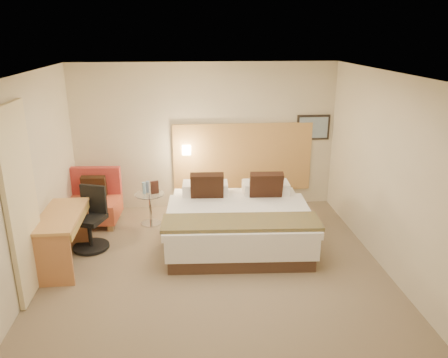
{
  "coord_description": "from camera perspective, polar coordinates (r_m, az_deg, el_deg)",
  "views": [
    {
      "loc": [
        -0.33,
        -5.36,
        3.2
      ],
      "look_at": [
        0.2,
        0.77,
        1.11
      ],
      "focal_mm": 35.0,
      "sensor_mm": 36.0,
      "label": 1
    }
  ],
  "objects": [
    {
      "name": "floor",
      "position": [
        6.26,
        -1.24,
        -12.14
      ],
      "size": [
        4.8,
        5.0,
        0.02
      ],
      "primitive_type": "cube",
      "color": "#796851",
      "rests_on": "ground"
    },
    {
      "name": "ceiling",
      "position": [
        5.39,
        -1.44,
        13.5
      ],
      "size": [
        4.8,
        5.0,
        0.02
      ],
      "primitive_type": "cube",
      "color": "white",
      "rests_on": "floor"
    },
    {
      "name": "wall_back",
      "position": [
        8.09,
        -2.48,
        5.5
      ],
      "size": [
        4.8,
        0.02,
        2.7
      ],
      "primitive_type": "cube",
      "color": "beige",
      "rests_on": "floor"
    },
    {
      "name": "wall_front",
      "position": [
        3.42,
        1.47,
        -14.08
      ],
      "size": [
        4.8,
        0.02,
        2.7
      ],
      "primitive_type": "cube",
      "color": "beige",
      "rests_on": "floor"
    },
    {
      "name": "wall_left",
      "position": [
        6.04,
        -24.79,
        -0.9
      ],
      "size": [
        0.02,
        5.0,
        2.7
      ],
      "primitive_type": "cube",
      "color": "beige",
      "rests_on": "floor"
    },
    {
      "name": "wall_right",
      "position": [
        6.3,
        21.11,
        0.35
      ],
      "size": [
        0.02,
        5.0,
        2.7
      ],
      "primitive_type": "cube",
      "color": "beige",
      "rests_on": "floor"
    },
    {
      "name": "headboard_panel",
      "position": [
        8.21,
        2.46,
        2.81
      ],
      "size": [
        2.6,
        0.04,
        1.3
      ],
      "primitive_type": "cube",
      "color": "tan",
      "rests_on": "wall_back"
    },
    {
      "name": "art_frame",
      "position": [
        8.36,
        11.57,
        6.62
      ],
      "size": [
        0.62,
        0.03,
        0.47
      ],
      "primitive_type": "cube",
      "color": "black",
      "rests_on": "wall_back"
    },
    {
      "name": "art_canvas",
      "position": [
        8.34,
        11.61,
        6.59
      ],
      "size": [
        0.54,
        0.01,
        0.39
      ],
      "primitive_type": "cube",
      "color": "#748BA0",
      "rests_on": "wall_back"
    },
    {
      "name": "lamp_arm",
      "position": [
        8.05,
        -4.93,
        3.9
      ],
      "size": [
        0.02,
        0.12,
        0.02
      ],
      "primitive_type": "cylinder",
      "rotation": [
        1.57,
        0.0,
        0.0
      ],
      "color": "silver",
      "rests_on": "wall_back"
    },
    {
      "name": "lamp_shade",
      "position": [
        7.99,
        -4.93,
        3.79
      ],
      "size": [
        0.15,
        0.15,
        0.15
      ],
      "primitive_type": "cube",
      "color": "#FFEDC6",
      "rests_on": "wall_back"
    },
    {
      "name": "curtain",
      "position": [
        5.85,
        -24.94,
        -2.91
      ],
      "size": [
        0.06,
        0.9,
        2.42
      ],
      "primitive_type": "cube",
      "color": "beige",
      "rests_on": "wall_left"
    },
    {
      "name": "bottle_a",
      "position": [
        7.58,
        -10.41,
        -1.16
      ],
      "size": [
        0.08,
        0.08,
        0.2
      ],
      "primitive_type": "cylinder",
      "rotation": [
        0.0,
        0.0,
        0.35
      ],
      "color": "#99CDED",
      "rests_on": "side_table"
    },
    {
      "name": "bottle_b",
      "position": [
        7.62,
        -9.94,
        -1.01
      ],
      "size": [
        0.08,
        0.08,
        0.2
      ],
      "primitive_type": "cylinder",
      "rotation": [
        0.0,
        0.0,
        0.35
      ],
      "color": "#82A0C9",
      "rests_on": "side_table"
    },
    {
      "name": "menu_folder",
      "position": [
        7.55,
        -9.05,
        -1.07
      ],
      "size": [
        0.14,
        0.09,
        0.22
      ],
      "primitive_type": "cube",
      "rotation": [
        0.0,
        0.0,
        0.35
      ],
      "color": "#3D1F18",
      "rests_on": "side_table"
    },
    {
      "name": "bed",
      "position": [
        6.98,
        1.79,
        -5.41
      ],
      "size": [
        2.29,
        2.23,
        1.07
      ],
      "color": "#452F22",
      "rests_on": "floor"
    },
    {
      "name": "lounge_chair",
      "position": [
        7.97,
        -16.64,
        -2.89
      ],
      "size": [
        0.93,
        0.82,
        0.93
      ],
      "color": "#A6754E",
      "rests_on": "floor"
    },
    {
      "name": "side_table",
      "position": [
        7.67,
        -9.61,
        -3.65
      ],
      "size": [
        0.65,
        0.65,
        0.56
      ],
      "color": "silver",
      "rests_on": "floor"
    },
    {
      "name": "desk",
      "position": [
        6.58,
        -20.33,
        -5.64
      ],
      "size": [
        0.59,
        1.26,
        0.78
      ],
      "color": "tan",
      "rests_on": "floor"
    },
    {
      "name": "desk_chair",
      "position": [
        7.04,
        -17.0,
        -5.6
      ],
      "size": [
        0.69,
        0.69,
        0.96
      ],
      "color": "black",
      "rests_on": "floor"
    }
  ]
}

